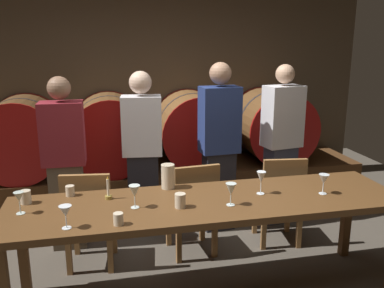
{
  "coord_description": "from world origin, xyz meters",
  "views": [
    {
      "loc": [
        -0.6,
        -2.79,
        1.93
      ],
      "look_at": [
        0.12,
        0.48,
        1.07
      ],
      "focal_mm": 38.86,
      "sensor_mm": 36.0,
      "label": 1
    }
  ],
  "objects_px": {
    "guest_far_right": "(281,144)",
    "pitcher": "(168,176)",
    "guest_center_left": "(143,153)",
    "wine_glass_left": "(65,212)",
    "wine_glass_far_left": "(19,198)",
    "wine_glass_right": "(261,178)",
    "candle_center": "(108,193)",
    "wine_glass_center_left": "(135,192)",
    "wine_barrel_far_left": "(22,137)",
    "wine_glass_far_right": "(324,180)",
    "wine_barrel_far_right": "(272,126)",
    "chair_left": "(89,215)",
    "wine_barrel_center_left": "(110,133)",
    "chair_center": "(193,205)",
    "cup_center_left": "(70,191)",
    "cup_center_right": "(118,219)",
    "guest_center_right": "(219,146)",
    "wine_glass_center_right": "(231,190)",
    "chair_right": "(280,196)",
    "cup_far_left": "(26,197)",
    "cup_far_right": "(180,201)",
    "dining_table": "(208,209)",
    "wine_barrel_center_right": "(194,129)",
    "guest_far_left": "(65,163)"
  },
  "relations": [
    {
      "from": "wine_glass_far_right",
      "to": "dining_table",
      "type": "bearing_deg",
      "value": 175.92
    },
    {
      "from": "wine_glass_left",
      "to": "cup_far_right",
      "type": "bearing_deg",
      "value": 12.85
    },
    {
      "from": "wine_barrel_far_right",
      "to": "wine_barrel_far_left",
      "type": "bearing_deg",
      "value": 180.0
    },
    {
      "from": "dining_table",
      "to": "wine_glass_center_left",
      "type": "bearing_deg",
      "value": -177.15
    },
    {
      "from": "guest_center_left",
      "to": "wine_glass_left",
      "type": "xyz_separation_m",
      "value": [
        -0.62,
        -1.45,
        0.05
      ]
    },
    {
      "from": "chair_left",
      "to": "wine_glass_center_left",
      "type": "bearing_deg",
      "value": 126.72
    },
    {
      "from": "guest_center_right",
      "to": "wine_glass_center_right",
      "type": "xyz_separation_m",
      "value": [
        -0.27,
        -1.24,
        0.02
      ]
    },
    {
      "from": "wine_glass_far_right",
      "to": "cup_center_right",
      "type": "distance_m",
      "value": 1.56
    },
    {
      "from": "candle_center",
      "to": "cup_far_right",
      "type": "relative_size",
      "value": 1.74
    },
    {
      "from": "wine_barrel_far_left",
      "to": "guest_far_right",
      "type": "height_order",
      "value": "guest_far_right"
    },
    {
      "from": "chair_right",
      "to": "guest_center_left",
      "type": "height_order",
      "value": "guest_center_left"
    },
    {
      "from": "chair_center",
      "to": "cup_center_left",
      "type": "distance_m",
      "value": 1.12
    },
    {
      "from": "chair_left",
      "to": "guest_far_left",
      "type": "height_order",
      "value": "guest_far_left"
    },
    {
      "from": "wine_glass_right",
      "to": "cup_far_left",
      "type": "height_order",
      "value": "wine_glass_right"
    },
    {
      "from": "wine_barrel_far_right",
      "to": "chair_left",
      "type": "height_order",
      "value": "wine_barrel_far_right"
    },
    {
      "from": "wine_glass_left",
      "to": "wine_glass_right",
      "type": "bearing_deg",
      "value": 12.18
    },
    {
      "from": "wine_glass_far_left",
      "to": "wine_glass_right",
      "type": "relative_size",
      "value": 0.87
    },
    {
      "from": "wine_glass_left",
      "to": "wine_glass_far_right",
      "type": "xyz_separation_m",
      "value": [
        1.86,
        0.2,
        0.0
      ]
    },
    {
      "from": "wine_glass_right",
      "to": "wine_glass_far_right",
      "type": "bearing_deg",
      "value": -12.82
    },
    {
      "from": "guest_center_right",
      "to": "wine_glass_center_left",
      "type": "distance_m",
      "value": 1.48
    },
    {
      "from": "pitcher",
      "to": "wine_barrel_center_right",
      "type": "bearing_deg",
      "value": 71.24
    },
    {
      "from": "wine_barrel_far_left",
      "to": "guest_far_left",
      "type": "xyz_separation_m",
      "value": [
        0.54,
        -1.06,
        -0.02
      ]
    },
    {
      "from": "wine_glass_right",
      "to": "chair_left",
      "type": "bearing_deg",
      "value": 157.11
    },
    {
      "from": "wine_barrel_far_left",
      "to": "wine_glass_far_right",
      "type": "bearing_deg",
      "value": -40.82
    },
    {
      "from": "chair_center",
      "to": "guest_far_right",
      "type": "bearing_deg",
      "value": -158.73
    },
    {
      "from": "wine_glass_far_left",
      "to": "cup_center_left",
      "type": "xyz_separation_m",
      "value": [
        0.31,
        0.27,
        -0.08
      ]
    },
    {
      "from": "wine_barrel_far_right",
      "to": "guest_center_right",
      "type": "xyz_separation_m",
      "value": [
        -0.98,
        -0.98,
        0.03
      ]
    },
    {
      "from": "dining_table",
      "to": "wine_glass_far_right",
      "type": "height_order",
      "value": "wine_glass_far_right"
    },
    {
      "from": "guest_center_right",
      "to": "wine_glass_far_right",
      "type": "relative_size",
      "value": 11.05
    },
    {
      "from": "guest_far_right",
      "to": "pitcher",
      "type": "bearing_deg",
      "value": 22.49
    },
    {
      "from": "wine_barrel_center_left",
      "to": "wine_glass_right",
      "type": "distance_m",
      "value": 2.32
    },
    {
      "from": "cup_center_left",
      "to": "dining_table",
      "type": "bearing_deg",
      "value": -17.27
    },
    {
      "from": "wine_barrel_far_left",
      "to": "guest_center_right",
      "type": "xyz_separation_m",
      "value": [
        2.02,
        -0.98,
        0.03
      ]
    },
    {
      "from": "wine_barrel_center_right",
      "to": "wine_glass_center_left",
      "type": "xyz_separation_m",
      "value": [
        -0.89,
        -2.12,
        0.05
      ]
    },
    {
      "from": "dining_table",
      "to": "guest_far_right",
      "type": "relative_size",
      "value": 1.73
    },
    {
      "from": "wine_barrel_center_right",
      "to": "candle_center",
      "type": "relative_size",
      "value": 5.06
    },
    {
      "from": "wine_barrel_far_left",
      "to": "cup_far_left",
      "type": "xyz_separation_m",
      "value": [
        0.33,
        -1.88,
        -0.02
      ]
    },
    {
      "from": "wine_glass_center_left",
      "to": "chair_right",
      "type": "bearing_deg",
      "value": 25.63
    },
    {
      "from": "wine_glass_far_left",
      "to": "cup_far_right",
      "type": "xyz_separation_m",
      "value": [
        1.07,
        -0.13,
        -0.06
      ]
    },
    {
      "from": "wine_barrel_center_right",
      "to": "wine_glass_center_right",
      "type": "relative_size",
      "value": 5.49
    },
    {
      "from": "chair_center",
      "to": "guest_far_left",
      "type": "xyz_separation_m",
      "value": [
        -1.11,
        0.42,
        0.33
      ]
    },
    {
      "from": "candle_center",
      "to": "wine_glass_center_right",
      "type": "distance_m",
      "value": 0.9
    },
    {
      "from": "candle_center",
      "to": "wine_glass_center_left",
      "type": "relative_size",
      "value": 1.08
    },
    {
      "from": "wine_barrel_far_right",
      "to": "dining_table",
      "type": "bearing_deg",
      "value": -123.46
    },
    {
      "from": "guest_far_left",
      "to": "guest_center_left",
      "type": "relative_size",
      "value": 0.99
    },
    {
      "from": "guest_far_right",
      "to": "candle_center",
      "type": "height_order",
      "value": "guest_far_right"
    },
    {
      "from": "guest_far_left",
      "to": "candle_center",
      "type": "bearing_deg",
      "value": 115.0
    },
    {
      "from": "guest_far_right",
      "to": "wine_glass_center_right",
      "type": "xyz_separation_m",
      "value": [
        -0.96,
        -1.28,
        0.04
      ]
    },
    {
      "from": "wine_barrel_far_right",
      "to": "pitcher",
      "type": "bearing_deg",
      "value": -132.46
    },
    {
      "from": "chair_right",
      "to": "candle_center",
      "type": "bearing_deg",
      "value": 23.44
    }
  ]
}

